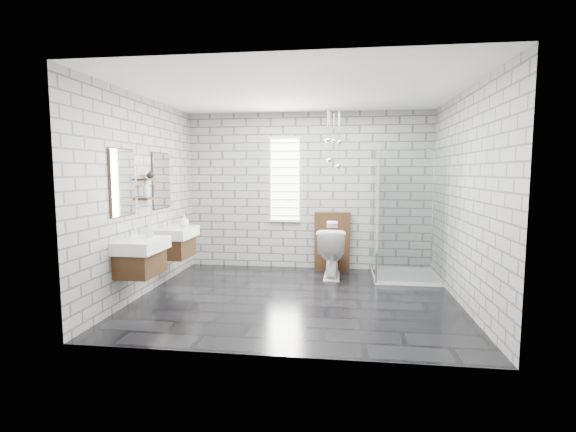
% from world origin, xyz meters
% --- Properties ---
extents(floor, '(4.20, 3.60, 0.02)m').
position_xyz_m(floor, '(0.00, 0.00, -0.01)').
color(floor, black).
rests_on(floor, ground).
extents(ceiling, '(4.20, 3.60, 0.02)m').
position_xyz_m(ceiling, '(0.00, 0.00, 2.71)').
color(ceiling, white).
rests_on(ceiling, wall_back).
extents(wall_back, '(4.20, 0.02, 2.70)m').
position_xyz_m(wall_back, '(0.00, 1.81, 1.35)').
color(wall_back, '#989893').
rests_on(wall_back, floor).
extents(wall_front, '(4.20, 0.02, 2.70)m').
position_xyz_m(wall_front, '(0.00, -1.81, 1.35)').
color(wall_front, '#989893').
rests_on(wall_front, floor).
extents(wall_left, '(0.02, 3.60, 2.70)m').
position_xyz_m(wall_left, '(-2.11, 0.00, 1.35)').
color(wall_left, '#989893').
rests_on(wall_left, floor).
extents(wall_right, '(0.02, 3.60, 2.70)m').
position_xyz_m(wall_right, '(2.11, 0.00, 1.35)').
color(wall_right, '#989893').
rests_on(wall_right, floor).
extents(vanity_left, '(0.47, 0.70, 1.57)m').
position_xyz_m(vanity_left, '(-1.91, -0.59, 0.76)').
color(vanity_left, '#3E2613').
rests_on(vanity_left, wall_left).
extents(vanity_right, '(0.47, 0.70, 1.57)m').
position_xyz_m(vanity_right, '(-1.91, 0.52, 0.76)').
color(vanity_right, '#3E2613').
rests_on(vanity_right, wall_left).
extents(shelf_lower, '(0.14, 0.30, 0.03)m').
position_xyz_m(shelf_lower, '(-2.03, -0.05, 1.32)').
color(shelf_lower, '#3E2613').
rests_on(shelf_lower, wall_left).
extents(shelf_upper, '(0.14, 0.30, 0.03)m').
position_xyz_m(shelf_upper, '(-2.03, -0.05, 1.58)').
color(shelf_upper, '#3E2613').
rests_on(shelf_upper, wall_left).
extents(window, '(0.56, 0.05, 1.48)m').
position_xyz_m(window, '(-0.40, 1.78, 1.55)').
color(window, white).
rests_on(window, wall_back).
extents(cistern_panel, '(0.60, 0.20, 1.00)m').
position_xyz_m(cistern_panel, '(0.43, 1.70, 0.50)').
color(cistern_panel, '#3E2613').
rests_on(cistern_panel, floor).
extents(flush_plate, '(0.18, 0.01, 0.12)m').
position_xyz_m(flush_plate, '(0.43, 1.60, 0.80)').
color(flush_plate, silver).
rests_on(flush_plate, cistern_panel).
extents(shower_enclosure, '(1.00, 1.00, 2.03)m').
position_xyz_m(shower_enclosure, '(1.50, 1.18, 0.50)').
color(shower_enclosure, white).
rests_on(shower_enclosure, floor).
extents(pendant_cluster, '(0.27, 0.25, 0.97)m').
position_xyz_m(pendant_cluster, '(0.45, 1.37, 2.04)').
color(pendant_cluster, silver).
rests_on(pendant_cluster, ceiling).
extents(toilet, '(0.45, 0.78, 0.79)m').
position_xyz_m(toilet, '(0.43, 1.20, 0.40)').
color(toilet, white).
rests_on(toilet, floor).
extents(soap_bottle_a, '(0.12, 0.12, 0.20)m').
position_xyz_m(soap_bottle_a, '(-1.84, -0.42, 0.95)').
color(soap_bottle_a, '#B2B2B2').
rests_on(soap_bottle_a, vanity_left).
extents(soap_bottle_b, '(0.15, 0.15, 0.18)m').
position_xyz_m(soap_bottle_b, '(-1.79, 0.64, 0.94)').
color(soap_bottle_b, '#B2B2B2').
rests_on(soap_bottle_b, vanity_right).
extents(soap_bottle_c, '(0.12, 0.12, 0.23)m').
position_xyz_m(soap_bottle_c, '(-2.02, -0.12, 1.45)').
color(soap_bottle_c, '#B2B2B2').
rests_on(soap_bottle_c, shelf_lower).
extents(vase, '(0.11, 0.11, 0.11)m').
position_xyz_m(vase, '(-2.02, 0.03, 1.65)').
color(vase, '#B2B2B2').
rests_on(vase, shelf_upper).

